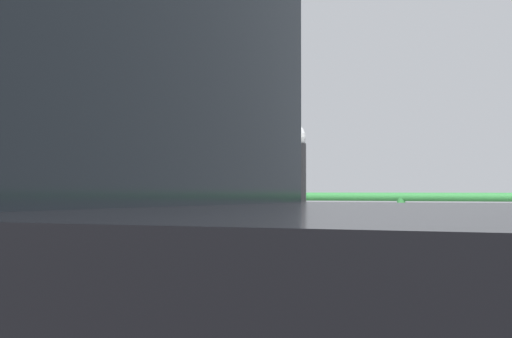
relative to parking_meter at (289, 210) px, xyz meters
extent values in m
cylinder|color=slate|center=(0.00, 0.00, -0.45)|extent=(0.07, 0.07, 0.98)
cylinder|color=black|center=(0.00, 0.00, 0.17)|extent=(0.15, 0.15, 0.27)
sphere|color=silver|center=(0.00, 0.00, 0.33)|extent=(0.15, 0.15, 0.15)
cube|color=black|center=(0.00, -0.08, 0.23)|extent=(0.08, 0.01, 0.07)
cube|color=red|center=(0.00, -0.08, 0.12)|extent=(0.09, 0.01, 0.09)
cylinder|color=slate|center=(-0.69, -0.03, -0.51)|extent=(0.15, 0.15, 0.86)
cylinder|color=slate|center=(-0.49, -0.01, -0.51)|extent=(0.15, 0.15, 0.86)
cube|color=black|center=(-0.59, -0.02, 0.24)|extent=(0.47, 0.26, 0.65)
sphere|color=tan|center=(-0.59, -0.02, 0.68)|extent=(0.23, 0.23, 0.23)
cylinder|color=black|center=(-0.86, -0.04, 0.26)|extent=(0.09, 0.09, 0.61)
cylinder|color=black|center=(-0.34, 0.18, 0.35)|extent=(0.14, 0.46, 0.53)
cylinder|color=#2D7A38|center=(-0.20, 2.46, 0.04)|extent=(24.00, 0.06, 0.06)
cylinder|color=#2D7A38|center=(-0.20, 2.46, -0.40)|extent=(24.00, 0.05, 0.05)
cylinder|color=#2D7A38|center=(-2.60, 2.46, -0.45)|extent=(0.06, 0.06, 0.99)
cylinder|color=#2D7A38|center=(-0.20, 2.46, -0.45)|extent=(0.06, 0.06, 0.99)
camera|label=1|loc=(1.56, -3.58, 0.09)|focal=61.30mm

